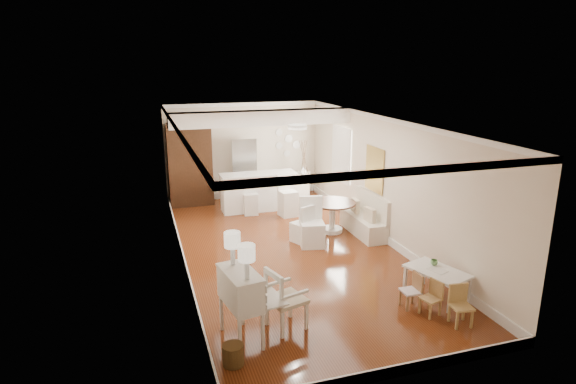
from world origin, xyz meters
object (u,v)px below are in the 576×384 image
kids_chair_a (431,298)px  kids_chair_b (411,291)px  wicker_basket (233,355)px  sideboard (304,187)px  dining_table (332,217)px  secretary_bureau (241,306)px  kids_chair_c (461,306)px  slip_chair_far (303,223)px  fridge (256,169)px  bar_stool_right (288,196)px  pantry_cabinet (190,165)px  bar_stool_left (250,198)px  kids_table (436,284)px  gustavian_armchair (286,298)px  slip_chair_near (312,222)px  breakfast_counter (258,191)px

kids_chair_a → kids_chair_b: 0.36m
wicker_basket → sideboard: sideboard is taller
dining_table → sideboard: (0.26, 2.81, 0.01)m
secretary_bureau → kids_chair_c: bearing=-19.9°
wicker_basket → slip_chair_far: 4.70m
dining_table → fridge: size_ratio=0.61×
slip_chair_far → bar_stool_right: bar_stool_right is taller
kids_chair_a → pantry_cabinet: size_ratio=0.25×
secretary_bureau → bar_stool_right: bearing=56.4°
bar_stool_left → pantry_cabinet: pantry_cabinet is taller
kids_table → bar_stool_left: bar_stool_left is taller
kids_chair_a → slip_chair_far: bearing=179.5°
kids_table → bar_stool_right: size_ratio=0.97×
secretary_bureau → sideboard: 7.46m
gustavian_armchair → pantry_cabinet: size_ratio=0.43×
slip_chair_near → bar_stool_right: slip_chair_near is taller
slip_chair_far → breakfast_counter: bearing=-106.5°
dining_table → slip_chair_near: 1.04m
wicker_basket → slip_chair_far: slip_chair_far is taller
bar_stool_left → kids_table: bearing=-64.5°
gustavian_armchair → pantry_cabinet: 7.13m
bar_stool_right → breakfast_counter: bearing=120.6°
fridge → slip_chair_far: bearing=-87.5°
kids_chair_a → pantry_cabinet: bearing=-172.4°
gustavian_armchair → kids_chair_c: size_ratio=1.52×
wicker_basket → kids_table: bearing=12.4°
kids_chair_a → fridge: bearing=174.0°
kids_chair_a → breakfast_counter: 6.46m
kids_table → slip_chair_near: size_ratio=0.96×
bar_stool_left → bar_stool_right: bar_stool_right is taller
kids_table → bar_stool_left: (-1.98, 5.53, 0.19)m
kids_table → slip_chair_far: 3.48m
slip_chair_far → sideboard: bearing=-133.9°
wicker_basket → pantry_cabinet: (0.34, 7.76, 1.00)m
gustavian_armchair → slip_chair_far: (1.43, 3.35, -0.05)m
sideboard → kids_chair_a: bearing=-70.5°
secretary_bureau → fridge: (2.00, 7.18, 0.35)m
wicker_basket → bar_stool_left: bar_stool_left is taller
fridge → bar_stool_right: bearing=-77.3°
bar_stool_right → pantry_cabinet: size_ratio=0.47×
kids_table → fridge: size_ratio=0.58×
wicker_basket → kids_chair_c: kids_chair_c is taller
slip_chair_far → sideboard: slip_chair_far is taller
dining_table → slip_chair_far: 0.97m
secretary_bureau → kids_table: secretary_bureau is taller
wicker_basket → slip_chair_near: 4.52m
kids_chair_c → slip_chair_near: size_ratio=0.60×
secretary_bureau → pantry_cabinet: size_ratio=0.48×
kids_chair_b → slip_chair_near: 3.15m
fridge → secretary_bureau: bearing=-105.6°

